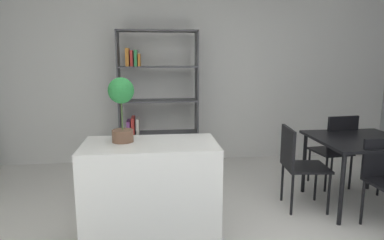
% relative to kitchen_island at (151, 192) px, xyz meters
% --- Properties ---
extents(back_partition, '(6.90, 0.06, 2.72)m').
position_rel_kitchen_island_xyz_m(back_partition, '(0.50, 2.44, 0.90)').
color(back_partition, white).
rests_on(back_partition, ground_plane).
extents(kitchen_island, '(1.17, 0.64, 0.91)m').
position_rel_kitchen_island_xyz_m(kitchen_island, '(0.00, 0.00, 0.00)').
color(kitchen_island, white).
rests_on(kitchen_island, ground_plane).
extents(potted_plant_on_island, '(0.22, 0.22, 0.56)m').
position_rel_kitchen_island_xyz_m(potted_plant_on_island, '(-0.24, 0.07, 0.81)').
color(potted_plant_on_island, brown).
rests_on(potted_plant_on_island, kitchen_island).
extents(open_bookshelf, '(1.16, 0.35, 2.02)m').
position_rel_kitchen_island_xyz_m(open_bookshelf, '(0.03, 2.10, 0.59)').
color(open_bookshelf, '#4C4C51').
rests_on(open_bookshelf, ground_plane).
extents(dining_table, '(0.98, 0.96, 0.77)m').
position_rel_kitchen_island_xyz_m(dining_table, '(2.27, 0.48, 0.23)').
color(dining_table, black).
rests_on(dining_table, ground_plane).
extents(dining_chair_far, '(0.45, 0.48, 0.94)m').
position_rel_kitchen_island_xyz_m(dining_chair_far, '(2.29, 0.98, 0.10)').
color(dining_chair_far, black).
rests_on(dining_chair_far, ground_plane).
extents(dining_chair_island_side, '(0.49, 0.47, 0.90)m').
position_rel_kitchen_island_xyz_m(dining_chair_island_side, '(1.57, 0.49, 0.09)').
color(dining_chair_island_side, black).
rests_on(dining_chair_island_side, ground_plane).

